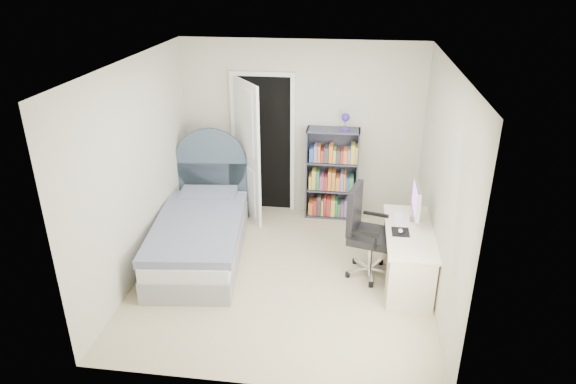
# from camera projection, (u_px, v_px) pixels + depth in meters

# --- Properties ---
(room_shell) EXTENTS (3.50, 3.70, 2.60)m
(room_shell) POSITION_uv_depth(u_px,v_px,m) (284.00, 178.00, 5.68)
(room_shell) COLOR tan
(room_shell) RESTS_ON ground
(door) EXTENTS (0.92, 0.70, 2.06)m
(door) POSITION_uv_depth(u_px,v_px,m) (253.00, 147.00, 7.25)
(door) COLOR black
(door) RESTS_ON ground
(bed) EXTENTS (1.26, 2.30, 1.35)m
(bed) POSITION_uv_depth(u_px,v_px,m) (201.00, 230.00, 6.54)
(bed) COLOR gray
(bed) RESTS_ON ground
(nightstand) EXTENTS (0.43, 0.43, 0.63)m
(nightstand) POSITION_uv_depth(u_px,v_px,m) (224.00, 185.00, 7.59)
(nightstand) COLOR tan
(nightstand) RESTS_ON ground
(floor_lamp) EXTENTS (0.18, 0.18, 1.27)m
(floor_lamp) POSITION_uv_depth(u_px,v_px,m) (224.00, 181.00, 7.45)
(floor_lamp) COLOR silver
(floor_lamp) RESTS_ON ground
(bookcase) EXTENTS (0.74, 0.32, 1.56)m
(bookcase) POSITION_uv_depth(u_px,v_px,m) (332.00, 177.00, 7.37)
(bookcase) COLOR #3E4255
(bookcase) RESTS_ON ground
(desk) EXTENTS (0.53, 1.34, 1.10)m
(desk) POSITION_uv_depth(u_px,v_px,m) (407.00, 253.00, 5.94)
(desk) COLOR #EFE0C8
(desk) RESTS_ON ground
(office_chair) EXTENTS (0.61, 0.63, 1.11)m
(office_chair) POSITION_uv_depth(u_px,v_px,m) (365.00, 227.00, 5.96)
(office_chair) COLOR silver
(office_chair) RESTS_ON ground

